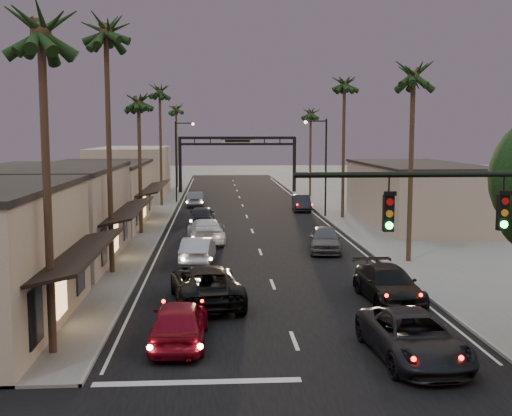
{
  "coord_description": "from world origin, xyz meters",
  "views": [
    {
      "loc": [
        -2.9,
        -13.04,
        7.72
      ],
      "look_at": [
        -0.06,
        31.43,
        2.5
      ],
      "focal_mm": 45.0,
      "sensor_mm": 36.0,
      "label": 1
    }
  ],
  "objects": [
    {
      "name": "palm_lc",
      "position": [
        -8.6,
        36.0,
        10.47
      ],
      "size": [
        3.2,
        3.2,
        12.2
      ],
      "color": "#38281C",
      "rests_on": "ground"
    },
    {
      "name": "palm_rc",
      "position": [
        8.6,
        64.0,
        10.47
      ],
      "size": [
        3.2,
        3.2,
        12.2
      ],
      "color": "#38281C",
      "rests_on": "ground"
    },
    {
      "name": "curbside_far",
      "position": [
        5.66,
        49.99,
        0.79
      ],
      "size": [
        1.94,
        4.87,
        1.57
      ],
      "primitive_type": "imported",
      "rotation": [
        0.0,
        0.0,
        -0.06
      ],
      "color": "black",
      "rests_on": "ground"
    },
    {
      "name": "oncoming_pickup",
      "position": [
        -3.36,
        15.53,
        0.89
      ],
      "size": [
        3.71,
        6.69,
        1.77
      ],
      "primitive_type": "imported",
      "rotation": [
        0.0,
        0.0,
        3.27
      ],
      "color": "black",
      "rests_on": "ground"
    },
    {
      "name": "curbside_black",
      "position": [
        5.01,
        15.35,
        0.8
      ],
      "size": [
        2.59,
        5.67,
        1.61
      ],
      "primitive_type": "imported",
      "rotation": [
        0.0,
        0.0,
        0.06
      ],
      "color": "black",
      "rests_on": "ground"
    },
    {
      "name": "curbside_grey",
      "position": [
        4.2,
        27.82,
        0.84
      ],
      "size": [
        2.63,
        5.15,
        1.68
      ],
      "primitive_type": "imported",
      "rotation": [
        0.0,
        0.0,
        -0.13
      ],
      "color": "#515156",
      "rests_on": "ground"
    },
    {
      "name": "oncoming_grey_far",
      "position": [
        -5.04,
        54.54,
        0.79
      ],
      "size": [
        1.74,
        4.8,
        1.57
      ],
      "primitive_type": "imported",
      "rotation": [
        0.0,
        0.0,
        3.16
      ],
      "color": "#535459",
      "rests_on": "ground"
    },
    {
      "name": "palm_rb",
      "position": [
        8.6,
        44.0,
        12.42
      ],
      "size": [
        3.2,
        3.2,
        14.2
      ],
      "color": "#38281C",
      "rests_on": "ground"
    },
    {
      "name": "oncoming_white",
      "position": [
        -3.6,
        31.85,
        0.86
      ],
      "size": [
        2.94,
        6.11,
        1.72
      ],
      "primitive_type": "imported",
      "rotation": [
        0.0,
        0.0,
        3.23
      ],
      "color": "silver",
      "rests_on": "ground"
    },
    {
      "name": "oncoming_red",
      "position": [
        -4.25,
        9.87,
        0.85
      ],
      "size": [
        2.14,
        5.03,
        1.7
      ],
      "primitive_type": "imported",
      "rotation": [
        0.0,
        0.0,
        3.11
      ],
      "color": "maroon",
      "rests_on": "ground"
    },
    {
      "name": "storefront_mid",
      "position": [
        -13.0,
        26.0,
        2.75
      ],
      "size": [
        8.0,
        14.0,
        5.5
      ],
      "primitive_type": "cube",
      "color": "#A19381",
      "rests_on": "ground"
    },
    {
      "name": "ground",
      "position": [
        0.0,
        40.0,
        0.0
      ],
      "size": [
        200.0,
        200.0,
        0.0
      ],
      "primitive_type": "plane",
      "color": "slate",
      "rests_on": "ground"
    },
    {
      "name": "palm_ra",
      "position": [
        8.6,
        24.0,
        11.44
      ],
      "size": [
        3.2,
        3.2,
        13.2
      ],
      "color": "#38281C",
      "rests_on": "ground"
    },
    {
      "name": "palm_ld",
      "position": [
        -8.6,
        55.0,
        12.42
      ],
      "size": [
        3.2,
        3.2,
        14.2
      ],
      "color": "#38281C",
      "rests_on": "ground"
    },
    {
      "name": "sidewalk_right",
      "position": [
        9.5,
        52.0,
        0.06
      ],
      "size": [
        5.0,
        92.0,
        0.12
      ],
      "primitive_type": "cube",
      "color": "slate",
      "rests_on": "ground"
    },
    {
      "name": "palm_la",
      "position": [
        -8.6,
        9.0,
        11.44
      ],
      "size": [
        3.2,
        3.2,
        13.2
      ],
      "color": "#38281C",
      "rests_on": "ground"
    },
    {
      "name": "streetlight_right",
      "position": [
        6.92,
        45.0,
        5.33
      ],
      "size": [
        2.13,
        0.3,
        9.0
      ],
      "color": "black",
      "rests_on": "ground"
    },
    {
      "name": "arch",
      "position": [
        0.0,
        70.0,
        5.53
      ],
      "size": [
        15.2,
        0.4,
        7.27
      ],
      "color": "black",
      "rests_on": "ground"
    },
    {
      "name": "palm_far",
      "position": [
        -8.3,
        78.0,
        11.44
      ],
      "size": [
        3.2,
        3.2,
        13.2
      ],
      "color": "#38281C",
      "rests_on": "ground"
    },
    {
      "name": "streetlight_left",
      "position": [
        -6.92,
        58.0,
        5.33
      ],
      "size": [
        2.13,
        0.3,
        9.0
      ],
      "color": "black",
      "rests_on": "ground"
    },
    {
      "name": "sidewalk_left",
      "position": [
        -9.5,
        52.0,
        0.06
      ],
      "size": [
        5.0,
        92.0,
        0.12
      ],
      "primitive_type": "cube",
      "color": "slate",
      "rests_on": "ground"
    },
    {
      "name": "palm_lb",
      "position": [
        -8.6,
        22.0,
        13.39
      ],
      "size": [
        3.2,
        3.2,
        15.2
      ],
      "color": "#38281C",
      "rests_on": "ground"
    },
    {
      "name": "building_right",
      "position": [
        14.0,
        40.0,
        2.5
      ],
      "size": [
        8.0,
        18.0,
        5.0
      ],
      "primitive_type": "cube",
      "color": "#A19381",
      "rests_on": "ground"
    },
    {
      "name": "curbside_near",
      "position": [
        3.8,
        7.78,
        0.81
      ],
      "size": [
        3.02,
        5.95,
        1.61
      ],
      "primitive_type": "imported",
      "rotation": [
        0.0,
        0.0,
        0.06
      ],
      "color": "black",
      "rests_on": "ground"
    },
    {
      "name": "storefront_far",
      "position": [
        -13.0,
        42.0,
        2.5
      ],
      "size": [
        8.0,
        16.0,
        5.0
      ],
      "primitive_type": "cube",
      "color": "#B7A78C",
      "rests_on": "ground"
    },
    {
      "name": "road",
      "position": [
        0.0,
        45.0,
        0.0
      ],
      "size": [
        14.0,
        120.0,
        0.02
      ],
      "primitive_type": "cube",
      "color": "black",
      "rests_on": "ground"
    },
    {
      "name": "oncoming_dgrey",
      "position": [
        -4.03,
        40.05,
        0.86
      ],
      "size": [
        2.19,
        5.11,
        1.72
      ],
      "primitive_type": "imported",
      "rotation": [
        0.0,
        0.0,
        3.11
      ],
      "color": "black",
      "rests_on": "ground"
    },
    {
      "name": "storefront_dist",
      "position": [
        -13.0,
        65.0,
        3.0
      ],
      "size": [
        8.0,
        20.0,
        6.0
      ],
      "primitive_type": "cube",
      "color": "#A19381",
      "rests_on": "ground"
    },
    {
      "name": "oncoming_silver",
      "position": [
        -3.96,
        24.63,
        0.8
      ],
      "size": [
        2.12,
        4.97,
        1.59
      ],
      "primitive_type": "imported",
      "rotation": [
        0.0,
        0.0,
        3.05
      ],
      "color": "#B0AFB5",
      "rests_on": "ground"
    }
  ]
}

